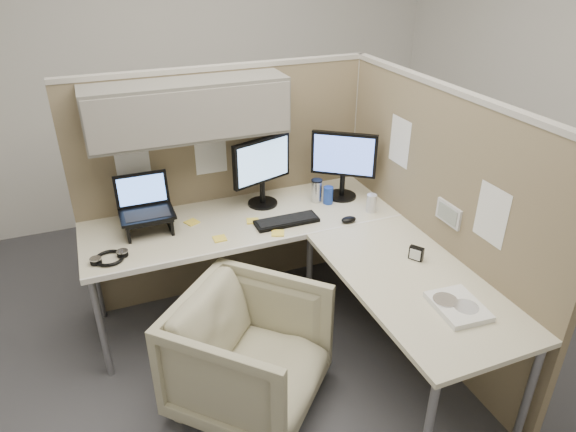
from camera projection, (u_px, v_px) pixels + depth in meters
name	position (u px, v px, depth m)	size (l,w,h in m)	color
ground	(288.00, 355.00, 3.23)	(4.50, 4.50, 0.00)	#3D3C42
partition_back	(210.00, 152.00, 3.33)	(2.00, 0.36, 1.63)	#867557
partition_right	(431.00, 220.00, 3.09)	(0.07, 2.03, 1.63)	#867557
desk	(300.00, 248.00, 3.06)	(2.00, 1.98, 0.73)	beige
office_chair	(250.00, 349.00, 2.75)	(0.72, 0.68, 0.75)	#B3AE8E
monitor_left	(262.00, 167.00, 3.35)	(0.43, 0.20, 0.47)	black
monitor_right	(344.00, 160.00, 3.45)	(0.38, 0.29, 0.47)	black
laptop_station	(146.00, 211.00, 3.11)	(0.32, 0.27, 0.33)	black
keyboard	(287.00, 221.00, 3.24)	(0.41, 0.14, 0.02)	black
mouse	(349.00, 220.00, 3.25)	(0.10, 0.06, 0.04)	black
travel_mug	(317.00, 191.00, 3.48)	(0.08, 0.08, 0.16)	silver
soda_can_green	(371.00, 203.00, 3.36)	(0.07, 0.07, 0.12)	silver
soda_can_silver	(328.00, 195.00, 3.46)	(0.07, 0.07, 0.12)	#1E3FA5
sticky_note_a	(220.00, 239.00, 3.07)	(0.08, 0.08, 0.01)	yellow
sticky_note_b	(278.00, 233.00, 3.12)	(0.08, 0.08, 0.01)	yellow
sticky_note_c	(192.00, 222.00, 3.24)	(0.08, 0.08, 0.01)	yellow
sticky_note_d	(253.00, 221.00, 3.26)	(0.08, 0.08, 0.01)	yellow
headphones	(109.00, 258.00, 2.86)	(0.21, 0.19, 0.03)	black
paper_stack	(458.00, 306.00, 2.48)	(0.24, 0.29, 0.03)	white
desk_clock	(416.00, 253.00, 2.85)	(0.07, 0.08, 0.08)	black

